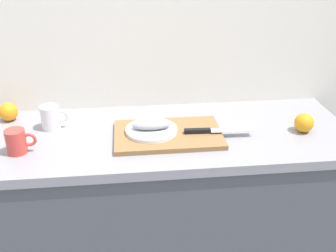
{
  "coord_description": "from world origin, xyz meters",
  "views": [
    {
      "loc": [
        0.04,
        -1.54,
        1.7
      ],
      "look_at": [
        0.21,
        -0.04,
        0.95
      ],
      "focal_mm": 43.68,
      "sensor_mm": 36.0,
      "label": 1
    }
  ],
  "objects_px": {
    "coffee_mug_0": "(17,141)",
    "coffee_mug_2": "(51,117)",
    "orange_0": "(304,123)",
    "chef_knife": "(210,131)",
    "fish_fillet": "(151,125)",
    "cutting_board": "(168,135)",
    "white_plate": "(151,130)"
  },
  "relations": [
    {
      "from": "chef_knife",
      "to": "white_plate",
      "type": "bearing_deg",
      "value": 174.39
    },
    {
      "from": "cutting_board",
      "to": "white_plate",
      "type": "relative_size",
      "value": 2.06
    },
    {
      "from": "fish_fillet",
      "to": "chef_knife",
      "type": "relative_size",
      "value": 0.56
    },
    {
      "from": "cutting_board",
      "to": "coffee_mug_2",
      "type": "distance_m",
      "value": 0.51
    },
    {
      "from": "fish_fillet",
      "to": "chef_knife",
      "type": "bearing_deg",
      "value": -8.09
    },
    {
      "from": "coffee_mug_0",
      "to": "orange_0",
      "type": "height_order",
      "value": "coffee_mug_0"
    },
    {
      "from": "cutting_board",
      "to": "orange_0",
      "type": "distance_m",
      "value": 0.58
    },
    {
      "from": "white_plate",
      "to": "coffee_mug_0",
      "type": "distance_m",
      "value": 0.53
    },
    {
      "from": "white_plate",
      "to": "chef_knife",
      "type": "distance_m",
      "value": 0.24
    },
    {
      "from": "chef_knife",
      "to": "coffee_mug_2",
      "type": "relative_size",
      "value": 2.43
    },
    {
      "from": "orange_0",
      "to": "chef_knife",
      "type": "bearing_deg",
      "value": -179.28
    },
    {
      "from": "coffee_mug_2",
      "to": "orange_0",
      "type": "relative_size",
      "value": 1.46
    },
    {
      "from": "fish_fillet",
      "to": "orange_0",
      "type": "relative_size",
      "value": 1.99
    },
    {
      "from": "coffee_mug_0",
      "to": "coffee_mug_2",
      "type": "relative_size",
      "value": 0.98
    },
    {
      "from": "fish_fillet",
      "to": "orange_0",
      "type": "distance_m",
      "value": 0.65
    },
    {
      "from": "cutting_board",
      "to": "fish_fillet",
      "type": "xyz_separation_m",
      "value": [
        -0.07,
        0.01,
        0.04
      ]
    },
    {
      "from": "coffee_mug_2",
      "to": "coffee_mug_0",
      "type": "bearing_deg",
      "value": -116.39
    },
    {
      "from": "fish_fillet",
      "to": "coffee_mug_2",
      "type": "relative_size",
      "value": 1.36
    },
    {
      "from": "fish_fillet",
      "to": "orange_0",
      "type": "height_order",
      "value": "orange_0"
    },
    {
      "from": "coffee_mug_2",
      "to": "orange_0",
      "type": "distance_m",
      "value": 1.09
    },
    {
      "from": "chef_knife",
      "to": "orange_0",
      "type": "height_order",
      "value": "orange_0"
    },
    {
      "from": "fish_fillet",
      "to": "coffee_mug_0",
      "type": "xyz_separation_m",
      "value": [
        -0.53,
        -0.08,
        -0.0
      ]
    },
    {
      "from": "fish_fillet",
      "to": "coffee_mug_2",
      "type": "distance_m",
      "value": 0.44
    },
    {
      "from": "white_plate",
      "to": "fish_fillet",
      "type": "distance_m",
      "value": 0.03
    },
    {
      "from": "cutting_board",
      "to": "orange_0",
      "type": "height_order",
      "value": "orange_0"
    },
    {
      "from": "coffee_mug_0",
      "to": "coffee_mug_2",
      "type": "distance_m",
      "value": 0.22
    },
    {
      "from": "cutting_board",
      "to": "fish_fillet",
      "type": "bearing_deg",
      "value": 168.28
    },
    {
      "from": "cutting_board",
      "to": "coffee_mug_0",
      "type": "relative_size",
      "value": 3.81
    },
    {
      "from": "cutting_board",
      "to": "chef_knife",
      "type": "distance_m",
      "value": 0.18
    },
    {
      "from": "coffee_mug_2",
      "to": "orange_0",
      "type": "bearing_deg",
      "value": -7.94
    },
    {
      "from": "white_plate",
      "to": "orange_0",
      "type": "relative_size",
      "value": 2.65
    },
    {
      "from": "chef_knife",
      "to": "coffee_mug_0",
      "type": "relative_size",
      "value": 2.48
    }
  ]
}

